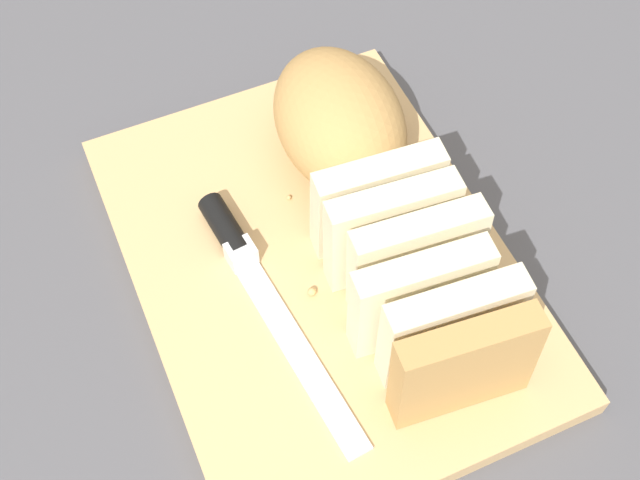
{
  "coord_description": "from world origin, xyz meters",
  "views": [
    {
      "loc": [
        0.33,
        -0.14,
        0.61
      ],
      "look_at": [
        0.0,
        0.0,
        0.05
      ],
      "focal_mm": 47.11,
      "sensor_mm": 36.0,
      "label": 1
    }
  ],
  "objects": [
    {
      "name": "ground_plane",
      "position": [
        0.0,
        0.0,
        0.0
      ],
      "size": [
        3.0,
        3.0,
        0.0
      ],
      "primitive_type": "plane",
      "color": "#4C4C51"
    },
    {
      "name": "cutting_board",
      "position": [
        0.0,
        0.0,
        0.01
      ],
      "size": [
        0.4,
        0.3,
        0.02
      ],
      "primitive_type": "cube",
      "rotation": [
        0.0,
        0.0,
        0.01
      ],
      "color": "tan",
      "rests_on": "ground_plane"
    },
    {
      "name": "bread_loaf",
      "position": [
        -0.02,
        0.05,
        0.07
      ],
      "size": [
        0.34,
        0.13,
        0.09
      ],
      "rotation": [
        0.0,
        0.0,
        -0.06
      ],
      "color": "tan",
      "rests_on": "cutting_board"
    },
    {
      "name": "bread_knife",
      "position": [
        -0.02,
        -0.06,
        0.03
      ],
      "size": [
        0.25,
        0.05,
        0.02
      ],
      "rotation": [
        0.0,
        0.0,
        0.11
      ],
      "color": "silver",
      "rests_on": "cutting_board"
    },
    {
      "name": "crumb_near_knife",
      "position": [
        -0.07,
        0.0,
        0.02
      ],
      "size": [
        0.0,
        0.0,
        0.0
      ],
      "primitive_type": "sphere",
      "color": "tan",
      "rests_on": "cutting_board"
    },
    {
      "name": "crumb_near_loaf",
      "position": [
        0.03,
        -0.02,
        0.02
      ],
      "size": [
        0.01,
        0.01,
        0.01
      ],
      "primitive_type": "sphere",
      "color": "tan",
      "rests_on": "cutting_board"
    },
    {
      "name": "crumb_stray_left",
      "position": [
        -0.08,
        0.04,
        0.02
      ],
      "size": [
        0.0,
        0.0,
        0.0
      ],
      "primitive_type": "sphere",
      "color": "tan",
      "rests_on": "cutting_board"
    }
  ]
}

